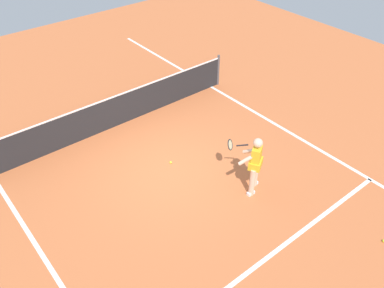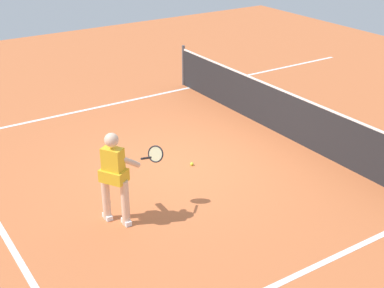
% 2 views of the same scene
% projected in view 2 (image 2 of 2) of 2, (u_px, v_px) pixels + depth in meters
% --- Properties ---
extents(ground_plane, '(23.41, 23.41, 0.00)m').
position_uv_depth(ground_plane, '(182.00, 164.00, 10.53)').
color(ground_plane, '#C66638').
extents(sideline_left_marking, '(0.10, 16.01, 0.01)m').
position_uv_depth(sideline_left_marking, '(102.00, 106.00, 13.35)').
color(sideline_left_marking, white).
rests_on(sideline_left_marking, ground).
extents(sideline_right_marking, '(0.10, 16.01, 0.01)m').
position_uv_depth(sideline_right_marking, '(321.00, 264.00, 7.71)').
color(sideline_right_marking, white).
rests_on(sideline_right_marking, ground).
extents(court_net, '(8.11, 0.08, 1.10)m').
position_uv_depth(court_net, '(283.00, 113.00, 11.58)').
color(court_net, '#4C4C51').
rests_on(court_net, ground).
extents(tennis_player, '(0.68, 1.14, 1.55)m').
position_uv_depth(tennis_player, '(115.00, 174.00, 8.37)').
color(tennis_player, beige).
rests_on(tennis_player, ground).
extents(tennis_ball_mid, '(0.07, 0.07, 0.07)m').
position_uv_depth(tennis_ball_mid, '(192.00, 164.00, 10.46)').
color(tennis_ball_mid, '#D1E533').
rests_on(tennis_ball_mid, ground).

